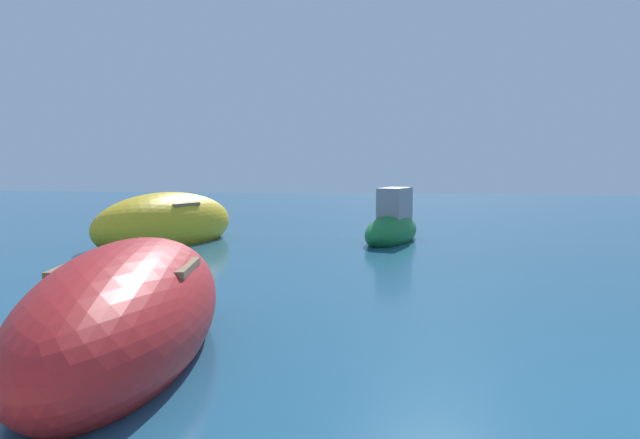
% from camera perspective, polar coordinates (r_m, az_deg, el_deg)
% --- Properties ---
extents(moored_boat_0, '(1.90, 3.38, 1.71)m').
position_cam_1_polar(moored_boat_0, '(17.19, 6.69, -0.67)').
color(moored_boat_0, '#197233').
rests_on(moored_boat_0, ground).
extents(moored_boat_1, '(3.60, 5.27, 1.78)m').
position_cam_1_polar(moored_boat_1, '(17.33, -14.00, -0.47)').
color(moored_boat_1, gold).
rests_on(moored_boat_1, ground).
extents(moored_boat_4, '(2.76, 5.55, 1.64)m').
position_cam_1_polar(moored_boat_4, '(7.39, -17.23, -8.32)').
color(moored_boat_4, '#B21E1E').
rests_on(moored_boat_4, ground).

